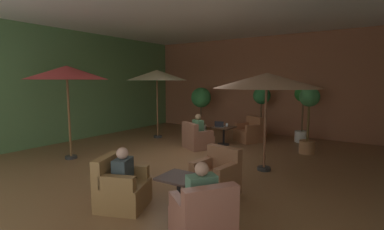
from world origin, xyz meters
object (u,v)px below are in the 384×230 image
object	(u,v)px
patio_umbrella_tall_red	(67,73)
open_laptop	(220,126)
potted_tree_mid_left	(309,112)
patron_with_friend	(198,126)
cafe_table_front_left	(224,131)
armchair_front_left_north	(197,139)
armchair_front_left_east	(249,133)
armchair_front_right_east	(203,222)
patron_blue_shirt	(123,168)
potted_tree_right_corner	(201,101)
patron_by_window	(202,191)
iced_drink_cup	(227,125)
potted_tree_left_corner	(262,104)
armchair_front_right_south	(216,177)
patio_umbrella_center_beige	(157,75)
armchair_front_right_north	(121,188)
potted_tree_mid_right	(303,106)
cafe_table_front_right	(179,185)
patio_umbrella_near_wall	(267,81)

from	to	relation	value
patio_umbrella_tall_red	open_laptop	bearing A→B (deg)	55.44
potted_tree_mid_left	patron_with_friend	bearing A→B (deg)	-157.97
cafe_table_front_left	patio_umbrella_tall_red	xyz separation A→B (m)	(-2.72, -3.95, 1.92)
armchair_front_left_north	open_laptop	size ratio (longest dim) A/B	2.95
open_laptop	armchair_front_left_north	bearing A→B (deg)	-114.99
armchair_front_left_east	patron_with_friend	world-z (taller)	patron_with_friend
cafe_table_front_left	armchair_front_right_east	world-z (taller)	armchair_front_right_east
armchair_front_left_north	patron_blue_shirt	distance (m)	4.48
patron_with_friend	potted_tree_mid_left	bearing A→B (deg)	22.03
armchair_front_left_east	potted_tree_right_corner	size ratio (longest dim) A/B	0.55
patron_by_window	iced_drink_cup	bearing A→B (deg)	113.95
patron_by_window	patron_with_friend	world-z (taller)	patron_by_window
cafe_table_front_left	iced_drink_cup	bearing A→B (deg)	62.11
open_laptop	potted_tree_left_corner	bearing A→B (deg)	74.52
armchair_front_right_south	patron_by_window	distance (m)	1.77
cafe_table_front_left	armchair_front_right_east	size ratio (longest dim) A/B	0.68
patio_umbrella_center_beige	potted_tree_left_corner	world-z (taller)	patio_umbrella_center_beige
potted_tree_left_corner	armchair_front_right_south	bearing A→B (deg)	-77.47
armchair_front_right_north	armchair_front_right_south	size ratio (longest dim) A/B	1.14
potted_tree_mid_right	patron_by_window	xyz separation A→B (m)	(0.41, -7.32, -0.55)
potted_tree_left_corner	open_laptop	xyz separation A→B (m)	(-0.62, -2.24, -0.61)
armchair_front_right_north	patron_with_friend	bearing A→B (deg)	105.73
iced_drink_cup	armchair_front_right_south	bearing A→B (deg)	-65.57
armchair_front_right_south	patron_with_friend	xyz separation A→B (m)	(-2.30, 2.92, 0.40)
armchair_front_left_north	patio_umbrella_tall_red	bearing A→B (deg)	-126.86
cafe_table_front_right	patron_by_window	world-z (taller)	patron_by_window
potted_tree_left_corner	potted_tree_mid_right	distance (m)	1.59
iced_drink_cup	armchair_front_left_east	bearing A→B (deg)	59.60
cafe_table_front_left	patio_umbrella_tall_red	world-z (taller)	patio_umbrella_tall_red
armchair_front_left_east	armchair_front_right_south	bearing A→B (deg)	-74.53
cafe_table_front_left	patron_with_friend	bearing A→B (deg)	-116.49
cafe_table_front_left	patron_blue_shirt	world-z (taller)	patron_blue_shirt
cafe_table_front_right	potted_tree_mid_left	world-z (taller)	potted_tree_mid_left
armchair_front_right_east	potted_tree_left_corner	xyz separation A→B (m)	(-2.02, 7.56, 0.95)
armchair_front_right_north	patio_umbrella_tall_red	xyz separation A→B (m)	(-3.49, 1.30, 2.04)
cafe_table_front_left	cafe_table_front_right	xyz separation A→B (m)	(1.71, -4.85, 0.01)
cafe_table_front_left	armchair_front_left_east	xyz separation A→B (m)	(0.53, 0.92, -0.13)
patio_umbrella_tall_red	patron_by_window	world-z (taller)	patio_umbrella_tall_red
potted_tree_left_corner	patron_blue_shirt	distance (m)	7.37
patron_with_friend	open_laptop	world-z (taller)	patron_with_friend
potted_tree_left_corner	patron_blue_shirt	world-z (taller)	potted_tree_left_corner
armchair_front_right_north	potted_tree_right_corner	distance (m)	7.42
patron_blue_shirt	patio_umbrella_tall_red	bearing A→B (deg)	160.08
potted_tree_mid_right	open_laptop	world-z (taller)	potted_tree_mid_right
armchair_front_left_north	armchair_front_left_east	world-z (taller)	armchair_front_left_east
potted_tree_left_corner	iced_drink_cup	bearing A→B (deg)	-103.25
patio_umbrella_tall_red	patio_umbrella_near_wall	world-z (taller)	patio_umbrella_tall_red
potted_tree_right_corner	iced_drink_cup	bearing A→B (deg)	-36.88
patio_umbrella_tall_red	open_laptop	distance (m)	4.94
armchair_front_right_east	open_laptop	size ratio (longest dim) A/B	2.82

